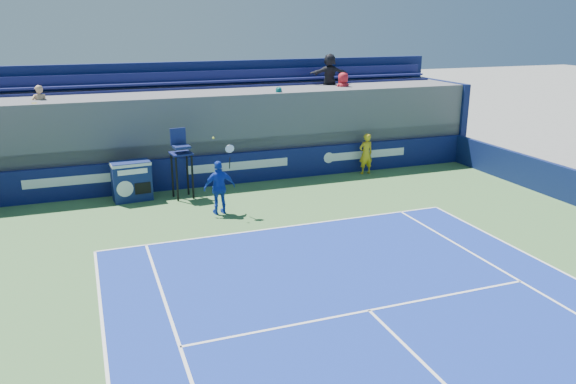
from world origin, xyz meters
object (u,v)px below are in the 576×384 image
object	(u,v)px
ball_person	(366,154)
tennis_player	(219,187)
match_clock	(132,180)
umpire_chair	(181,156)

from	to	relation	value
ball_person	tennis_player	distance (m)	7.34
ball_person	tennis_player	size ratio (longest dim) A/B	0.65
match_clock	tennis_player	xyz separation A→B (m)	(2.54, -2.48, 0.16)
umpire_chair	tennis_player	bearing A→B (deg)	-68.82
match_clock	umpire_chair	bearing A→B (deg)	-10.85
umpire_chair	ball_person	bearing A→B (deg)	4.88
ball_person	umpire_chair	size ratio (longest dim) A/B	0.68
tennis_player	ball_person	bearing A→B (deg)	22.42
match_clock	umpire_chair	world-z (taller)	umpire_chair
match_clock	umpire_chair	distance (m)	1.91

